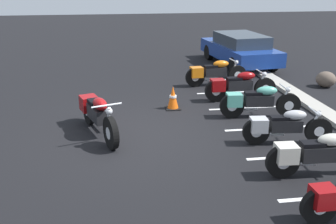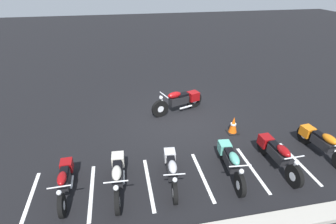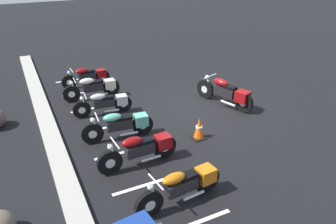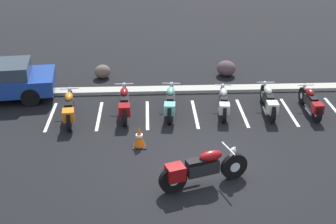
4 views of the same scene
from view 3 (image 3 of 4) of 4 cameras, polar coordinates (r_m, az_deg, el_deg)
name	(u,v)px [view 3 (image 3 of 4)]	position (r m, az deg, el deg)	size (l,w,h in m)	color
ground	(202,107)	(11.66, 5.94, 0.88)	(60.00, 60.00, 0.00)	black
motorcycle_maroon_featured	(227,93)	(11.70, 10.16, 3.35)	(2.29, 1.03, 0.93)	black
parked_bike_0	(184,185)	(7.23, 2.76, -12.59)	(0.62, 2.14, 0.84)	black
parked_bike_1	(142,149)	(8.40, -4.55, -6.41)	(0.61, 2.17, 0.85)	black
parked_bike_2	(122,125)	(9.61, -8.09, -2.17)	(0.60, 2.12, 0.83)	black
parked_bike_3	(106,103)	(11.12, -10.81, 1.56)	(0.57, 1.97, 0.78)	black
parked_bike_4	(94,87)	(12.43, -12.70, 4.23)	(0.59, 2.11, 0.83)	black
parked_bike_5	(88,76)	(13.72, -13.73, 6.10)	(0.55, 1.95, 0.77)	black
concrete_curb	(52,138)	(10.16, -19.56, -4.34)	(18.00, 0.50, 0.12)	#A8A399
traffic_cone	(199,129)	(9.62, 5.43, -2.89)	(0.40, 0.40, 0.65)	black
stall_line_1	(154,182)	(8.02, -2.39, -12.12)	(0.10, 2.10, 0.00)	white
stall_line_2	(132,150)	(9.21, -6.37, -6.60)	(0.10, 2.10, 0.00)	white
stall_line_3	(114,126)	(10.50, -9.35, -2.37)	(0.10, 2.10, 0.00)	white
stall_line_4	(101,107)	(11.86, -11.65, 0.92)	(0.10, 2.10, 0.00)	white
stall_line_5	(90,91)	(13.26, -13.47, 3.52)	(0.10, 2.10, 0.00)	white
stall_line_6	(81,79)	(14.70, -14.95, 5.62)	(0.10, 2.10, 0.00)	white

